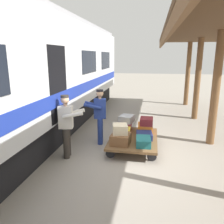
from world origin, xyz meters
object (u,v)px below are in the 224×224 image
object	(u,v)px
train_car	(7,79)
suitcase_teal_softside	(143,142)
luggage_cart	(134,139)
suitcase_brown_leather	(121,139)
suitcase_gray_aluminum	(127,119)
suitcase_cream_canvas	(120,129)
suitcase_navy_fabric	(144,135)
suitcase_burgundy_valise	(126,127)
suitcase_maroon_trunk	(146,121)
porter_by_door	(67,124)
suitcase_yellow_case	(123,133)
suitcase_orange_carryall	(145,128)
porter_in_overalls	(99,115)

from	to	relation	value
train_car	suitcase_teal_softside	distance (m)	4.13
suitcase_teal_softside	luggage_cart	bearing A→B (deg)	-60.73
suitcase_brown_leather	suitcase_gray_aluminum	bearing A→B (deg)	-91.45
suitcase_cream_canvas	suitcase_navy_fabric	bearing A→B (deg)	-141.32
suitcase_navy_fabric	suitcase_burgundy_valise	bearing A→B (deg)	-41.73
suitcase_navy_fabric	suitcase_maroon_trunk	world-z (taller)	suitcase_maroon_trunk
suitcase_gray_aluminum	porter_by_door	distance (m)	2.08
suitcase_yellow_case	suitcase_navy_fabric	size ratio (longest dim) A/B	0.88
suitcase_brown_leather	suitcase_gray_aluminum	size ratio (longest dim) A/B	1.15
luggage_cart	suitcase_brown_leather	size ratio (longest dim) A/B	3.68
train_car	suitcase_yellow_case	world-z (taller)	train_car
suitcase_gray_aluminum	suitcase_burgundy_valise	bearing A→B (deg)	22.96
suitcase_brown_leather	porter_by_door	distance (m)	1.52
suitcase_maroon_trunk	luggage_cart	bearing A→B (deg)	55.91
train_car	suitcase_orange_carryall	bearing A→B (deg)	-161.68
train_car	porter_by_door	size ratio (longest dim) A/B	10.29
train_car	suitcase_gray_aluminum	distance (m)	3.69
suitcase_navy_fabric	suitcase_brown_leather	bearing A→B (deg)	41.73
suitcase_teal_softside	suitcase_maroon_trunk	world-z (taller)	suitcase_maroon_trunk
suitcase_navy_fabric	porter_in_overalls	size ratio (longest dim) A/B	0.30
suitcase_orange_carryall	suitcase_cream_canvas	xyz separation A→B (m)	(0.65, 1.08, 0.28)
suitcase_yellow_case	suitcase_maroon_trunk	xyz separation A→B (m)	(-0.66, -0.52, 0.24)
suitcase_burgundy_valise	suitcase_cream_canvas	distance (m)	1.11
suitcase_brown_leather	suitcase_orange_carryall	xyz separation A→B (m)	(-0.62, -1.11, -0.01)
suitcase_brown_leather	suitcase_maroon_trunk	size ratio (longest dim) A/B	1.18
suitcase_navy_fabric	suitcase_gray_aluminum	world-z (taller)	suitcase_gray_aluminum
suitcase_yellow_case	suitcase_cream_canvas	bearing A→B (deg)	87.15
luggage_cart	suitcase_orange_carryall	xyz separation A→B (m)	(-0.31, -0.56, 0.17)
luggage_cart	suitcase_teal_softside	distance (m)	0.65
porter_in_overalls	suitcase_yellow_case	bearing A→B (deg)	166.62
luggage_cart	porter_in_overalls	distance (m)	1.28
train_car	suitcase_orange_carryall	distance (m)	4.30
suitcase_yellow_case	suitcase_brown_leather	world-z (taller)	suitcase_brown_leather
suitcase_orange_carryall	porter_by_door	xyz separation A→B (m)	(2.01, 1.50, 0.48)
suitcase_burgundy_valise	suitcase_orange_carryall	size ratio (longest dim) A/B	1.06
suitcase_cream_canvas	porter_by_door	distance (m)	1.44
train_car	suitcase_cream_canvas	bearing A→B (deg)	-176.74
suitcase_yellow_case	porter_in_overalls	xyz separation A→B (m)	(0.77, -0.18, 0.47)
suitcase_burgundy_valise	suitcase_maroon_trunk	xyz separation A→B (m)	(-0.66, 0.04, 0.22)
suitcase_cream_canvas	suitcase_maroon_trunk	xyz separation A→B (m)	(-0.69, -1.04, -0.04)
suitcase_teal_softside	suitcase_orange_carryall	distance (m)	1.11
suitcase_teal_softside	suitcase_maroon_trunk	distance (m)	1.11
porter_by_door	suitcase_navy_fabric	bearing A→B (deg)	-154.83
suitcase_teal_softside	suitcase_navy_fabric	xyz separation A→B (m)	(0.00, -0.56, -0.02)
suitcase_teal_softside	suitcase_cream_canvas	world-z (taller)	suitcase_cream_canvas
suitcase_navy_fabric	suitcase_orange_carryall	bearing A→B (deg)	-90.00
luggage_cart	porter_in_overalls	bearing A→B (deg)	-9.61
suitcase_burgundy_valise	porter_by_door	world-z (taller)	porter_by_door
suitcase_brown_leather	porter_in_overalls	size ratio (longest dim) A/B	0.32
suitcase_orange_carryall	porter_by_door	distance (m)	2.55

